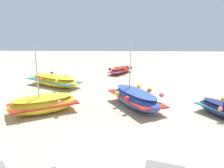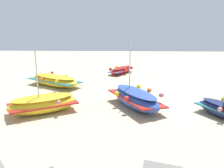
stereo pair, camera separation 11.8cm
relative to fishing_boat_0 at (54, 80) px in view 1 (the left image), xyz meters
The scene contains 5 objects.
ground_plane 9.79m from the fishing_boat_0, 157.47° to the left, with size 56.65×56.65×0.00m, color #C6B289.
fishing_boat_0 is the anchor object (origin of this frame).
fishing_boat_1 8.47m from the fishing_boat_0, 142.70° to the left, with size 3.87×5.03×4.32m.
fishing_boat_2 7.87m from the fishing_boat_0, 137.64° to the right, with size 2.94×3.72×0.76m.
fishing_boat_3 6.33m from the fishing_boat_0, 98.66° to the left, with size 4.54×3.59×4.18m.
Camera 1 is at (3.47, 16.45, 5.55)m, focal length 38.75 mm.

